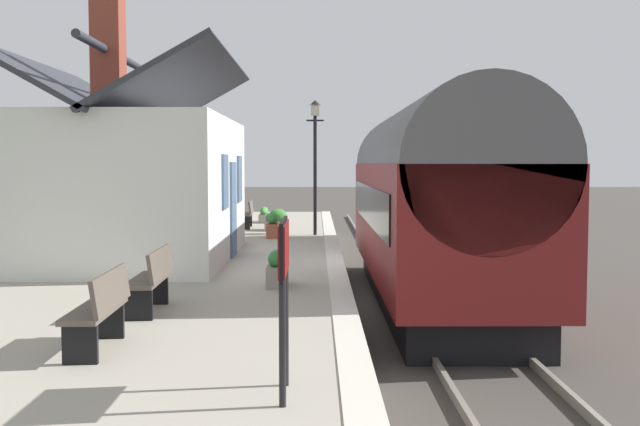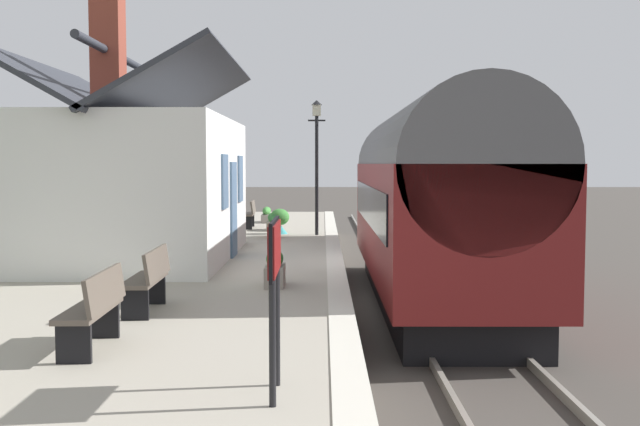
{
  "view_description": "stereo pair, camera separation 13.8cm",
  "coord_description": "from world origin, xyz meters",
  "views": [
    {
      "loc": [
        -15.51,
        1.57,
        3.0
      ],
      "look_at": [
        0.27,
        1.5,
        1.94
      ],
      "focal_mm": 41.31,
      "sensor_mm": 36.0,
      "label": 1
    },
    {
      "loc": [
        -15.51,
        1.44,
        3.0
      ],
      "look_at": [
        0.27,
        1.5,
        1.94
      ],
      "focal_mm": 41.31,
      "sensor_mm": 36.0,
      "label": 2
    }
  ],
  "objects": [
    {
      "name": "bench_near_building",
      "position": [
        7.98,
        3.79,
        1.42
      ],
      "size": [
        1.41,
        0.48,
        0.88
      ],
      "color": "brown",
      "rests_on": "platform"
    },
    {
      "name": "lamp_post_platform",
      "position": [
        5.7,
        1.62,
        3.63
      ],
      "size": [
        0.32,
        0.5,
        3.88
      ],
      "color": "black",
      "rests_on": "platform"
    },
    {
      "name": "train",
      "position": [
        0.17,
        -0.9,
        2.22
      ],
      "size": [
        10.95,
        2.73,
        4.32
      ],
      "color": "black",
      "rests_on": "ground"
    },
    {
      "name": "platform_edge_coping",
      "position": [
        0.0,
        1.18,
        0.95
      ],
      "size": [
        32.0,
        0.36,
        0.02
      ],
      "primitive_type": "cube",
      "color": "beige",
      "rests_on": "platform"
    },
    {
      "name": "station_building",
      "position": [
        0.37,
        5.58,
        2.58
      ],
      "size": [
        6.91,
        4.55,
        5.69
      ],
      "color": "white",
      "rests_on": "platform"
    },
    {
      "name": "station_sign_board",
      "position": [
        -9.1,
        1.86,
        2.13
      ],
      "size": [
        0.96,
        0.06,
        1.57
      ],
      "color": "black",
      "rests_on": "platform"
    },
    {
      "name": "planter_bench_left",
      "position": [
        7.21,
        3.0,
        1.2
      ],
      "size": [
        0.89,
        0.32,
        0.55
      ],
      "color": "gray",
      "rests_on": "platform"
    },
    {
      "name": "planter_by_door",
      "position": [
        -3.25,
        2.25,
        1.24
      ],
      "size": [
        0.73,
        0.32,
        0.61
      ],
      "color": "gray",
      "rests_on": "platform"
    },
    {
      "name": "rail_near",
      "position": [
        0.0,
        -1.62,
        0.07
      ],
      "size": [
        52.0,
        0.08,
        0.14
      ],
      "primitive_type": "cube",
      "color": "gray",
      "rests_on": "ground"
    },
    {
      "name": "planter_bench_right",
      "position": [
        5.0,
        2.8,
        1.26
      ],
      "size": [
        0.79,
        0.32,
        0.65
      ],
      "color": "#9E5138",
      "rests_on": "platform"
    },
    {
      "name": "planter_under_sign",
      "position": [
        6.05,
        2.71,
        1.33
      ],
      "size": [
        0.56,
        0.56,
        0.74
      ],
      "color": "teal",
      "rests_on": "platform"
    },
    {
      "name": "bench_mid_platform",
      "position": [
        -7.5,
        3.95,
        1.42
      ],
      "size": [
        1.41,
        0.46,
        0.88
      ],
      "color": "brown",
      "rests_on": "platform"
    },
    {
      "name": "rail_far",
      "position": [
        0.0,
        -0.18,
        0.07
      ],
      "size": [
        52.0,
        0.08,
        0.14
      ],
      "primitive_type": "cube",
      "color": "gray",
      "rests_on": "ground"
    },
    {
      "name": "ground_plane",
      "position": [
        0.0,
        0.0,
        0.0
      ],
      "size": [
        160.0,
        160.0,
        0.0
      ],
      "primitive_type": "plane",
      "color": "#423D38"
    },
    {
      "name": "planter_edge_near",
      "position": [
        10.32,
        3.42,
        1.2
      ],
      "size": [
        1.1,
        0.32,
        0.55
      ],
      "color": "gray",
      "rests_on": "platform"
    },
    {
      "name": "platform",
      "position": [
        0.0,
        4.35,
        0.47
      ],
      "size": [
        32.0,
        6.7,
        0.94
      ],
      "primitive_type": "cube",
      "color": "#A39B8C",
      "rests_on": "ground"
    },
    {
      "name": "bench_platform_end",
      "position": [
        -5.4,
        3.86,
        1.42
      ],
      "size": [
        1.41,
        0.46,
        0.88
      ],
      "color": "brown",
      "rests_on": "platform"
    }
  ]
}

